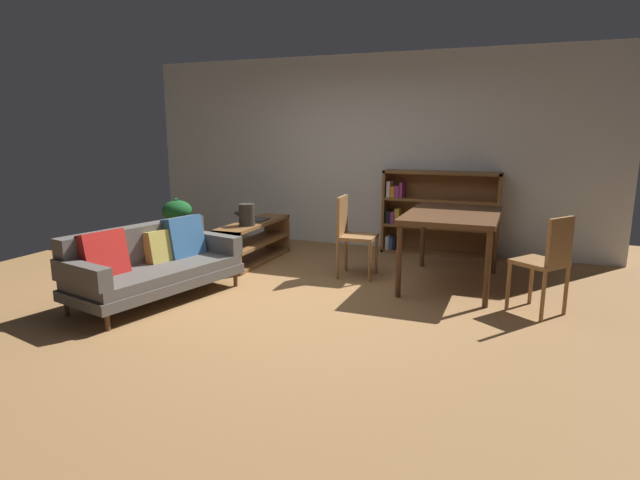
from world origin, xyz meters
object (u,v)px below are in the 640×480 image
at_px(dining_table, 453,219).
at_px(open_laptop, 253,218).
at_px(fabric_couch, 152,262).
at_px(bookshelf, 435,213).
at_px(desk_speaker, 247,215).
at_px(media_console, 254,242).
at_px(dining_chair_far, 352,232).
at_px(potted_floor_plant, 178,220).
at_px(dining_chair_near, 546,259).

bearing_deg(dining_table, open_laptop, 174.93).
bearing_deg(fabric_couch, dining_table, 30.21).
relative_size(open_laptop, bookshelf, 0.26).
distance_m(fabric_couch, bookshelf, 3.80).
bearing_deg(desk_speaker, media_console, 101.72).
xyz_separation_m(fabric_couch, dining_chair_far, (1.61, 1.51, 0.15)).
height_order(open_laptop, bookshelf, bookshelf).
height_order(desk_speaker, potted_floor_plant, potted_floor_plant).
bearing_deg(open_laptop, dining_table, -5.07).
bearing_deg(fabric_couch, bookshelf, 52.42).
height_order(desk_speaker, dining_chair_far, dining_chair_far).
bearing_deg(desk_speaker, fabric_couch, -101.26).
relative_size(desk_speaker, dining_table, 0.19).
distance_m(dining_table, dining_chair_far, 1.14).
relative_size(media_console, bookshelf, 0.89).
xyz_separation_m(dining_table, dining_chair_far, (-1.12, -0.07, -0.20)).
bearing_deg(bookshelf, dining_table, -73.89).
height_order(dining_chair_far, bookshelf, bookshelf).
distance_m(media_console, dining_table, 2.54).
xyz_separation_m(potted_floor_plant, dining_chair_near, (4.49, -0.65, 0.03)).
bearing_deg(open_laptop, fabric_couch, -95.35).
xyz_separation_m(open_laptop, dining_table, (2.55, -0.23, 0.18)).
xyz_separation_m(dining_table, dining_chair_near, (0.93, -0.67, -0.20)).
relative_size(dining_chair_near, dining_chair_far, 0.99).
bearing_deg(open_laptop, media_console, -61.48).
height_order(open_laptop, desk_speaker, desk_speaker).
bearing_deg(potted_floor_plant, open_laptop, 13.42).
height_order(media_console, potted_floor_plant, potted_floor_plant).
bearing_deg(dining_chair_far, dining_chair_near, -16.24).
bearing_deg(fabric_couch, open_laptop, 84.65).
bearing_deg(media_console, dining_chair_far, -7.59).
bearing_deg(dining_chair_near, media_console, 167.17).
xyz_separation_m(dining_table, bookshelf, (-0.41, 1.42, -0.16)).
relative_size(fabric_couch, dining_chair_far, 1.98).
relative_size(fabric_couch, media_console, 1.34).
xyz_separation_m(fabric_couch, dining_table, (2.72, 1.58, 0.35)).
xyz_separation_m(media_console, open_laptop, (-0.06, 0.11, 0.29)).
distance_m(fabric_couch, potted_floor_plant, 1.78).
xyz_separation_m(dining_chair_near, dining_chair_far, (-2.04, 0.60, -0.00)).
bearing_deg(media_console, desk_speaker, -78.28).
xyz_separation_m(media_console, dining_chair_near, (3.42, -0.78, 0.26)).
relative_size(dining_table, dining_chair_far, 1.51).
height_order(fabric_couch, desk_speaker, desk_speaker).
bearing_deg(dining_chair_far, bookshelf, 64.65).
bearing_deg(fabric_couch, desk_speaker, 78.74).
relative_size(fabric_couch, dining_table, 1.31).
bearing_deg(bookshelf, potted_floor_plant, -155.53).
relative_size(media_console, open_laptop, 3.41).
relative_size(desk_speaker, dining_chair_near, 0.29).
height_order(potted_floor_plant, dining_chair_near, dining_chair_near).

